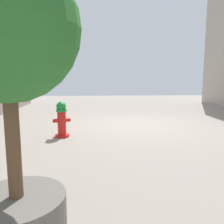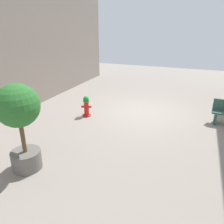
% 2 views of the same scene
% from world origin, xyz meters
% --- Properties ---
extents(ground_plane, '(23.40, 23.40, 0.00)m').
position_xyz_m(ground_plane, '(0.00, 0.00, 0.00)').
color(ground_plane, gray).
extents(fire_hydrant, '(0.43, 0.41, 0.87)m').
position_xyz_m(fire_hydrant, '(2.06, 1.26, 0.44)').
color(fire_hydrant, red).
rests_on(fire_hydrant, ground_plane).
extents(planter_tree, '(1.08, 1.08, 2.34)m').
position_xyz_m(planter_tree, '(1.83, 5.11, 1.49)').
color(planter_tree, slate).
rests_on(planter_tree, ground_plane).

